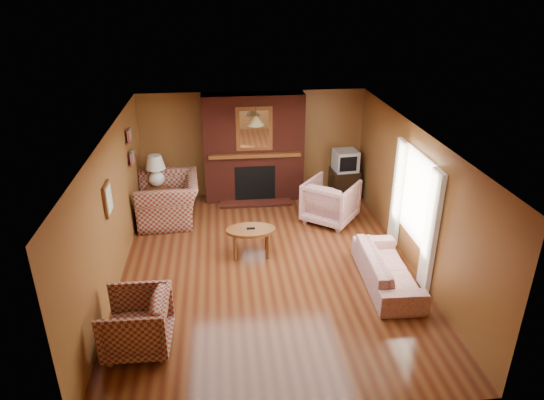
{
  "coord_description": "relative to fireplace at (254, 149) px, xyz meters",
  "views": [
    {
      "loc": [
        -0.72,
        -7.24,
        4.57
      ],
      "look_at": [
        0.14,
        0.6,
        1.0
      ],
      "focal_mm": 32.0,
      "sensor_mm": 36.0,
      "label": 1
    }
  ],
  "objects": [
    {
      "name": "side_table",
      "position": [
        -2.1,
        -0.53,
        -0.88
      ],
      "size": [
        0.46,
        0.46,
        0.61
      ],
      "primitive_type": "cube",
      "rotation": [
        0.0,
        0.0,
        -0.02
      ],
      "color": "#5F3316",
      "rests_on": "floor"
    },
    {
      "name": "tv_stand",
      "position": [
        2.05,
        -0.18,
        -0.85
      ],
      "size": [
        0.63,
        0.57,
        0.66
      ],
      "primitive_type": "cube",
      "rotation": [
        0.0,
        0.0,
        0.03
      ],
      "color": "black",
      "rests_on": "floor"
    },
    {
      "name": "coffee_table",
      "position": [
        -0.26,
        -2.56,
        -0.72
      ],
      "size": [
        0.88,
        0.55,
        0.55
      ],
      "color": "#5F3316",
      "rests_on": "floor"
    },
    {
      "name": "ceiling",
      "position": [
        0.0,
        -2.98,
        1.22
      ],
      "size": [
        6.5,
        6.5,
        0.0
      ],
      "primitive_type": "plane",
      "rotation": [
        3.14,
        0.0,
        0.0
      ],
      "color": "silver",
      "rests_on": "wall_back"
    },
    {
      "name": "floral_armchair",
      "position": [
        1.47,
        -1.36,
        -0.74
      ],
      "size": [
        1.36,
        1.36,
        0.89
      ],
      "primitive_type": "imported",
      "rotation": [
        0.0,
        0.0,
        2.48
      ],
      "color": "beige",
      "rests_on": "floor"
    },
    {
      "name": "plaid_armchair",
      "position": [
        -1.95,
        -4.84,
        -0.78
      ],
      "size": [
        0.91,
        0.89,
        0.81
      ],
      "primitive_type": "imported",
      "rotation": [
        0.0,
        0.0,
        -1.6
      ],
      "color": "maroon",
      "rests_on": "floor"
    },
    {
      "name": "wall_left",
      "position": [
        -2.5,
        -2.98,
        0.02
      ],
      "size": [
        0.0,
        6.5,
        6.5
      ],
      "primitive_type": "plane",
      "rotation": [
        1.57,
        0.0,
        1.57
      ],
      "color": "brown",
      "rests_on": "floor"
    },
    {
      "name": "wall_front",
      "position": [
        0.0,
        -6.23,
        0.02
      ],
      "size": [
        6.5,
        0.0,
        6.5
      ],
      "primitive_type": "plane",
      "rotation": [
        -1.57,
        0.0,
        0.0
      ],
      "color": "brown",
      "rests_on": "floor"
    },
    {
      "name": "crt_tv",
      "position": [
        2.05,
        -0.19,
        -0.29
      ],
      "size": [
        0.55,
        0.55,
        0.47
      ],
      "color": "#B2B5BA",
      "rests_on": "tv_stand"
    },
    {
      "name": "plaid_loveseat",
      "position": [
        -1.85,
        -0.92,
        -0.72
      ],
      "size": [
        1.32,
        1.48,
        0.92
      ],
      "primitive_type": "imported",
      "rotation": [
        0.0,
        0.0,
        -1.51
      ],
      "color": "maroon",
      "rests_on": "floor"
    },
    {
      "name": "fireplace",
      "position": [
        0.0,
        0.0,
        0.0
      ],
      "size": [
        2.2,
        0.82,
        2.4
      ],
      "color": "#501A11",
      "rests_on": "floor"
    },
    {
      "name": "floral_sofa",
      "position": [
        1.9,
        -3.71,
        -0.91
      ],
      "size": [
        0.8,
        1.91,
        0.55
      ],
      "primitive_type": "imported",
      "rotation": [
        0.0,
        0.0,
        1.54
      ],
      "color": "beige",
      "rests_on": "floor"
    },
    {
      "name": "wall_right",
      "position": [
        2.5,
        -2.98,
        0.02
      ],
      "size": [
        0.0,
        6.5,
        6.5
      ],
      "primitive_type": "plane",
      "rotation": [
        1.57,
        0.0,
        -1.57
      ],
      "color": "brown",
      "rests_on": "floor"
    },
    {
      "name": "botanical_print",
      "position": [
        -2.47,
        -3.28,
        0.37
      ],
      "size": [
        0.05,
        0.4,
        0.5
      ],
      "color": "#5F3316",
      "rests_on": "wall_left"
    },
    {
      "name": "table_lamp",
      "position": [
        -2.1,
        -0.53,
        -0.2
      ],
      "size": [
        0.41,
        0.41,
        0.68
      ],
      "color": "white",
      "rests_on": "side_table"
    },
    {
      "name": "bookshelf",
      "position": [
        -2.44,
        -1.08,
        0.48
      ],
      "size": [
        0.09,
        0.55,
        0.71
      ],
      "color": "#5F3316",
      "rests_on": "wall_left"
    },
    {
      "name": "window_right",
      "position": [
        2.45,
        -3.18,
        -0.06
      ],
      "size": [
        0.1,
        1.85,
        2.0
      ],
      "color": "beige",
      "rests_on": "wall_right"
    },
    {
      "name": "wall_back",
      "position": [
        0.0,
        0.27,
        0.02
      ],
      "size": [
        6.5,
        0.0,
        6.5
      ],
      "primitive_type": "plane",
      "rotation": [
        1.57,
        0.0,
        0.0
      ],
      "color": "brown",
      "rests_on": "floor"
    },
    {
      "name": "floor",
      "position": [
        0.0,
        -2.98,
        -1.18
      ],
      "size": [
        6.5,
        6.5,
        0.0
      ],
      "primitive_type": "plane",
      "color": "#451D0E",
      "rests_on": "ground"
    },
    {
      "name": "pendant_light",
      "position": [
        0.0,
        -0.68,
        0.82
      ],
      "size": [
        0.36,
        0.36,
        0.48
      ],
      "color": "black",
      "rests_on": "ceiling"
    }
  ]
}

